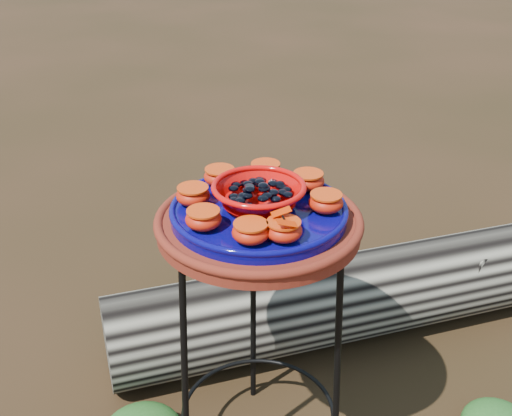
{
  "coord_description": "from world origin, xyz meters",
  "views": [
    {
      "loc": [
        -0.09,
        -1.24,
        1.42
      ],
      "look_at": [
        -0.01,
        0.0,
        0.76
      ],
      "focal_mm": 45.0,
      "sensor_mm": 36.0,
      "label": 1
    }
  ],
  "objects": [
    {
      "name": "orange_half_5",
      "position": [
        -0.14,
        0.03,
        0.78
      ],
      "size": [
        0.08,
        0.08,
        0.04
      ],
      "primitive_type": "ellipsoid",
      "color": "#B0260A",
      "rests_on": "cobalt_plate"
    },
    {
      "name": "orange_half_7",
      "position": [
        -0.03,
        -0.14,
        0.78
      ],
      "size": [
        0.08,
        0.08,
        0.04
      ],
      "primitive_type": "ellipsoid",
      "color": "#B0260A",
      "rests_on": "cobalt_plate"
    },
    {
      "name": "driftwood_log",
      "position": [
        0.32,
        0.49,
        0.15
      ],
      "size": [
        1.62,
        0.78,
        0.29
      ],
      "primitive_type": null,
      "rotation": [
        0.0,
        0.0,
        0.24
      ],
      "color": "black",
      "rests_on": "ground"
    },
    {
      "name": "orange_half_2",
      "position": [
        0.12,
        0.08,
        0.78
      ],
      "size": [
        0.08,
        0.08,
        0.04
      ],
      "primitive_type": "ellipsoid",
      "color": "#B0260A",
      "rests_on": "cobalt_plate"
    },
    {
      "name": "orange_half_3",
      "position": [
        0.03,
        0.14,
        0.78
      ],
      "size": [
        0.08,
        0.08,
        0.04
      ],
      "primitive_type": "ellipsoid",
      "color": "#B0260A",
      "rests_on": "cobalt_plate"
    },
    {
      "name": "orange_half_0",
      "position": [
        0.04,
        -0.14,
        0.78
      ],
      "size": [
        0.08,
        0.08,
        0.04
      ],
      "primitive_type": "ellipsoid",
      "color": "#B0260A",
      "rests_on": "cobalt_plate"
    },
    {
      "name": "orange_half_1",
      "position": [
        0.14,
        -0.03,
        0.78
      ],
      "size": [
        0.08,
        0.08,
        0.04
      ],
      "primitive_type": "ellipsoid",
      "color": "#B0260A",
      "rests_on": "cobalt_plate"
    },
    {
      "name": "orange_half_6",
      "position": [
        -0.12,
        -0.08,
        0.78
      ],
      "size": [
        0.08,
        0.08,
        0.04
      ],
      "primitive_type": "ellipsoid",
      "color": "#B0260A",
      "rests_on": "cobalt_plate"
    },
    {
      "name": "butterfly",
      "position": [
        0.04,
        -0.14,
        0.81
      ],
      "size": [
        0.09,
        0.06,
        0.02
      ],
      "primitive_type": null,
      "rotation": [
        0.0,
        0.0,
        0.13
      ],
      "color": "red",
      "rests_on": "orange_half_0"
    },
    {
      "name": "plant_stand",
      "position": [
        0.0,
        0.0,
        0.35
      ],
      "size": [
        0.44,
        0.44,
        0.7
      ],
      "primitive_type": null,
      "color": "black",
      "rests_on": "ground"
    },
    {
      "name": "foliage_back",
      "position": [
        -0.11,
        0.45,
        0.08
      ],
      "size": [
        0.31,
        0.31,
        0.16
      ],
      "primitive_type": "ellipsoid",
      "color": "#20501B",
      "rests_on": "ground"
    },
    {
      "name": "cobalt_plate",
      "position": [
        0.0,
        0.0,
        0.75
      ],
      "size": [
        0.39,
        0.39,
        0.03
      ],
      "primitive_type": "cylinder",
      "color": "#020243",
      "rests_on": "terracotta_saucer"
    },
    {
      "name": "orange_half_4",
      "position": [
        -0.08,
        0.12,
        0.78
      ],
      "size": [
        0.08,
        0.08,
        0.04
      ],
      "primitive_type": "ellipsoid",
      "color": "#B0260A",
      "rests_on": "cobalt_plate"
    },
    {
      "name": "red_bowl",
      "position": [
        0.0,
        0.0,
        0.79
      ],
      "size": [
        0.19,
        0.19,
        0.05
      ],
      "primitive_type": null,
      "color": "red",
      "rests_on": "cobalt_plate"
    },
    {
      "name": "glass_gems",
      "position": [
        0.0,
        0.0,
        0.83
      ],
      "size": [
        0.15,
        0.15,
        0.03
      ],
      "primitive_type": null,
      "color": "black",
      "rests_on": "red_bowl"
    },
    {
      "name": "terracotta_saucer",
      "position": [
        0.0,
        0.0,
        0.72
      ],
      "size": [
        0.45,
        0.45,
        0.04
      ],
      "primitive_type": "cylinder",
      "color": "maroon",
      "rests_on": "plant_stand"
    }
  ]
}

